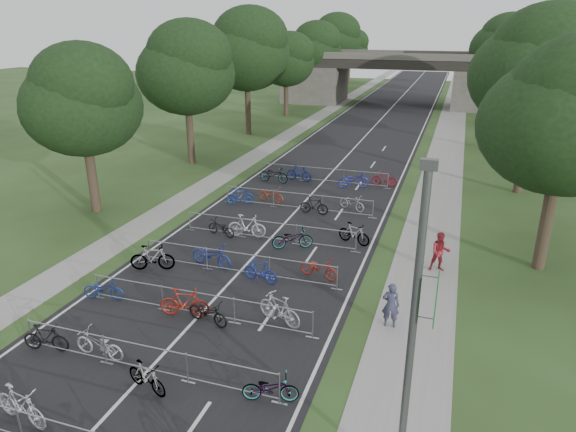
% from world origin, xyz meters
% --- Properties ---
extents(road, '(11.00, 140.00, 0.01)m').
position_xyz_m(road, '(0.00, 50.00, 0.01)').
color(road, black).
rests_on(road, ground).
extents(sidewalk_right, '(3.00, 140.00, 0.01)m').
position_xyz_m(sidewalk_right, '(8.00, 50.00, 0.01)').
color(sidewalk_right, gray).
rests_on(sidewalk_right, ground).
extents(sidewalk_left, '(2.00, 140.00, 0.01)m').
position_xyz_m(sidewalk_left, '(-7.50, 50.00, 0.01)').
color(sidewalk_left, gray).
rests_on(sidewalk_left, ground).
extents(lane_markings, '(0.12, 140.00, 0.00)m').
position_xyz_m(lane_markings, '(0.00, 50.00, 0.00)').
color(lane_markings, silver).
rests_on(lane_markings, ground).
extents(overpass_bridge, '(31.00, 8.00, 7.05)m').
position_xyz_m(overpass_bridge, '(0.00, 65.00, 3.53)').
color(overpass_bridge, '#4C4A44').
rests_on(overpass_bridge, ground).
extents(lamppost, '(0.61, 0.65, 8.21)m').
position_xyz_m(lamppost, '(8.33, 2.00, 4.28)').
color(lamppost, '#4C4C51').
rests_on(lamppost, ground).
extents(tree_left_0, '(6.72, 6.72, 10.25)m').
position_xyz_m(tree_left_0, '(-11.39, 15.93, 6.49)').
color(tree_left_0, '#33261C').
rests_on(tree_left_0, ground).
extents(tree_right_0, '(7.17, 7.17, 10.93)m').
position_xyz_m(tree_right_0, '(13.11, 15.93, 6.92)').
color(tree_right_0, '#33261C').
rests_on(tree_right_0, ground).
extents(tree_left_1, '(7.56, 7.56, 11.53)m').
position_xyz_m(tree_left_1, '(-11.39, 27.93, 7.30)').
color(tree_left_1, '#33261C').
rests_on(tree_left_1, ground).
extents(tree_right_1, '(8.18, 8.18, 12.47)m').
position_xyz_m(tree_right_1, '(13.11, 27.93, 7.90)').
color(tree_right_1, '#33261C').
rests_on(tree_right_1, ground).
extents(tree_left_2, '(8.40, 8.40, 12.81)m').
position_xyz_m(tree_left_2, '(-11.39, 39.93, 8.12)').
color(tree_left_2, '#33261C').
rests_on(tree_left_2, ground).
extents(tree_right_2, '(6.16, 6.16, 9.39)m').
position_xyz_m(tree_right_2, '(13.11, 39.93, 5.95)').
color(tree_right_2, '#33261C').
rests_on(tree_right_2, ground).
extents(tree_left_3, '(6.72, 6.72, 10.25)m').
position_xyz_m(tree_left_3, '(-11.39, 51.93, 6.49)').
color(tree_left_3, '#33261C').
rests_on(tree_left_3, ground).
extents(tree_right_3, '(7.17, 7.17, 10.93)m').
position_xyz_m(tree_right_3, '(13.11, 51.93, 6.92)').
color(tree_right_3, '#33261C').
rests_on(tree_right_3, ground).
extents(tree_left_4, '(7.56, 7.56, 11.53)m').
position_xyz_m(tree_left_4, '(-11.39, 63.93, 7.30)').
color(tree_left_4, '#33261C').
rests_on(tree_left_4, ground).
extents(tree_right_4, '(8.18, 8.18, 12.47)m').
position_xyz_m(tree_right_4, '(13.11, 63.93, 7.90)').
color(tree_right_4, '#33261C').
rests_on(tree_right_4, ground).
extents(tree_left_5, '(8.40, 8.40, 12.81)m').
position_xyz_m(tree_left_5, '(-11.39, 75.93, 8.12)').
color(tree_left_5, '#33261C').
rests_on(tree_left_5, ground).
extents(tree_right_5, '(6.16, 6.16, 9.39)m').
position_xyz_m(tree_right_5, '(13.11, 75.93, 5.95)').
color(tree_right_5, '#33261C').
rests_on(tree_right_5, ground).
extents(tree_left_6, '(6.72, 6.72, 10.25)m').
position_xyz_m(tree_left_6, '(-11.39, 87.93, 6.49)').
color(tree_left_6, '#33261C').
rests_on(tree_left_6, ground).
extents(tree_right_6, '(7.17, 7.17, 10.93)m').
position_xyz_m(tree_right_6, '(13.11, 87.93, 6.92)').
color(tree_right_6, '#33261C').
rests_on(tree_right_6, ground).
extents(barrier_row_1, '(9.70, 0.08, 1.10)m').
position_xyz_m(barrier_row_1, '(0.00, 3.60, 0.55)').
color(barrier_row_1, '#92949A').
rests_on(barrier_row_1, ground).
extents(barrier_row_2, '(9.70, 0.08, 1.10)m').
position_xyz_m(barrier_row_2, '(0.00, 7.20, 0.55)').
color(barrier_row_2, '#92949A').
rests_on(barrier_row_2, ground).
extents(barrier_row_3, '(9.70, 0.08, 1.10)m').
position_xyz_m(barrier_row_3, '(0.00, 11.00, 0.55)').
color(barrier_row_3, '#92949A').
rests_on(barrier_row_3, ground).
extents(barrier_row_4, '(9.70, 0.08, 1.10)m').
position_xyz_m(barrier_row_4, '(0.00, 15.00, 0.55)').
color(barrier_row_4, '#92949A').
rests_on(barrier_row_4, ground).
extents(barrier_row_5, '(9.70, 0.08, 1.10)m').
position_xyz_m(barrier_row_5, '(0.00, 20.00, 0.55)').
color(barrier_row_5, '#92949A').
rests_on(barrier_row_5, ground).
extents(barrier_row_6, '(9.70, 0.08, 1.10)m').
position_xyz_m(barrier_row_6, '(0.00, 26.00, 0.55)').
color(barrier_row_6, '#92949A').
rests_on(barrier_row_6, ground).
extents(bike_1, '(2.06, 0.86, 1.20)m').
position_xyz_m(bike_1, '(-2.06, 0.57, 0.60)').
color(bike_1, '#A5A5AD').
rests_on(bike_1, ground).
extents(bike_4, '(1.74, 0.77, 1.01)m').
position_xyz_m(bike_4, '(-3.93, 3.57, 0.51)').
color(bike_4, black).
rests_on(bike_4, ground).
extents(bike_5, '(1.96, 0.77, 1.02)m').
position_xyz_m(bike_5, '(-1.92, 3.81, 0.51)').
color(bike_5, '#A9A7AF').
rests_on(bike_5, ground).
extents(bike_6, '(1.72, 0.93, 1.00)m').
position_xyz_m(bike_6, '(0.54, 2.86, 0.50)').
color(bike_6, '#92949A').
rests_on(bike_6, ground).
extents(bike_7, '(1.82, 1.03, 0.90)m').
position_xyz_m(bike_7, '(4.30, 3.65, 0.45)').
color(bike_7, '#92949A').
rests_on(bike_7, ground).
extents(bike_8, '(1.83, 0.91, 0.92)m').
position_xyz_m(bike_8, '(-4.30, 7.18, 0.46)').
color(bike_8, navy).
rests_on(bike_8, ground).
extents(bike_9, '(2.04, 0.94, 1.18)m').
position_xyz_m(bike_9, '(-0.49, 7.06, 0.59)').
color(bike_9, maroon).
rests_on(bike_9, ground).
extents(bike_10, '(1.88, 0.99, 0.94)m').
position_xyz_m(bike_10, '(0.59, 6.90, 0.47)').
color(bike_10, black).
rests_on(bike_10, ground).
extents(bike_11, '(2.07, 1.27, 1.21)m').
position_xyz_m(bike_11, '(3.14, 7.77, 0.60)').
color(bike_11, '#A6A7AE').
rests_on(bike_11, ground).
extents(bike_12, '(2.12, 1.23, 1.23)m').
position_xyz_m(bike_12, '(-3.85, 10.14, 0.61)').
color(bike_12, '#92949A').
rests_on(bike_12, ground).
extents(bike_13, '(2.27, 1.13, 1.14)m').
position_xyz_m(bike_13, '(-1.47, 11.36, 0.57)').
color(bike_13, navy).
rests_on(bike_13, ground).
extents(bike_14, '(1.77, 0.81, 1.03)m').
position_xyz_m(bike_14, '(1.25, 10.64, 0.51)').
color(bike_14, navy).
rests_on(bike_14, ground).
extents(bike_15, '(1.96, 1.04, 0.98)m').
position_xyz_m(bike_15, '(3.59, 11.81, 0.49)').
color(bike_15, maroon).
rests_on(bike_15, ground).
extents(bike_16, '(1.85, 1.06, 0.92)m').
position_xyz_m(bike_16, '(-2.63, 14.81, 0.46)').
color(bike_16, black).
rests_on(bike_16, ground).
extents(bike_17, '(2.14, 0.83, 1.25)m').
position_xyz_m(bike_17, '(-1.25, 15.09, 0.63)').
color(bike_17, silver).
rests_on(bike_17, ground).
extents(bike_18, '(2.16, 1.54, 1.08)m').
position_xyz_m(bike_18, '(1.48, 14.47, 0.54)').
color(bike_18, '#92949A').
rests_on(bike_18, ground).
extents(bike_19, '(1.90, 1.14, 1.10)m').
position_xyz_m(bike_19, '(4.30, 16.03, 0.55)').
color(bike_19, '#92949A').
rests_on(bike_19, ground).
extents(bike_20, '(1.81, 1.16, 1.06)m').
position_xyz_m(bike_20, '(-3.70, 19.86, 0.53)').
color(bike_20, navy).
rests_on(bike_20, ground).
extents(bike_21, '(2.02, 1.19, 1.00)m').
position_xyz_m(bike_21, '(-1.99, 20.82, 0.50)').
color(bike_21, '#953415').
rests_on(bike_21, ground).
extents(bike_22, '(1.76, 0.57, 1.05)m').
position_xyz_m(bike_22, '(1.17, 19.61, 0.52)').
color(bike_22, black).
rests_on(bike_22, ground).
extents(bike_23, '(1.92, 1.39, 0.96)m').
position_xyz_m(bike_23, '(3.16, 20.99, 0.48)').
color(bike_23, '#97969D').
rests_on(bike_23, ground).
extents(bike_24, '(2.18, 0.91, 1.12)m').
position_xyz_m(bike_24, '(-3.32, 24.99, 0.56)').
color(bike_24, '#92949A').
rests_on(bike_24, ground).
extents(bike_25, '(2.02, 0.89, 1.17)m').
position_xyz_m(bike_25, '(-1.73, 25.91, 0.59)').
color(bike_25, navy).
rests_on(bike_25, ground).
extents(bike_26, '(2.26, 1.52, 1.12)m').
position_xyz_m(bike_26, '(2.33, 25.50, 0.56)').
color(bike_26, '#1C249A').
rests_on(bike_26, ground).
extents(bike_27, '(1.80, 0.57, 1.07)m').
position_xyz_m(bike_27, '(4.30, 26.53, 0.53)').
color(bike_27, maroon).
rests_on(bike_27, ground).
extents(pedestrian_a, '(0.68, 0.48, 1.78)m').
position_xyz_m(pedestrian_a, '(7.12, 8.88, 0.89)').
color(pedestrian_a, '#32324B').
rests_on(pedestrian_a, ground).
extents(pedestrian_b, '(1.04, 0.90, 1.86)m').
position_xyz_m(pedestrian_b, '(8.62, 14.23, 0.93)').
color(pedestrian_b, maroon).
rests_on(pedestrian_b, ground).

